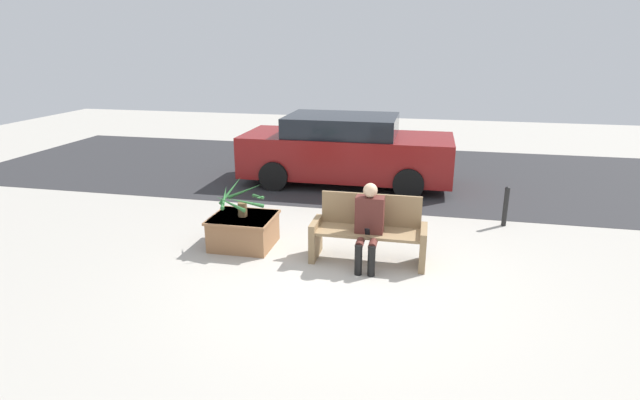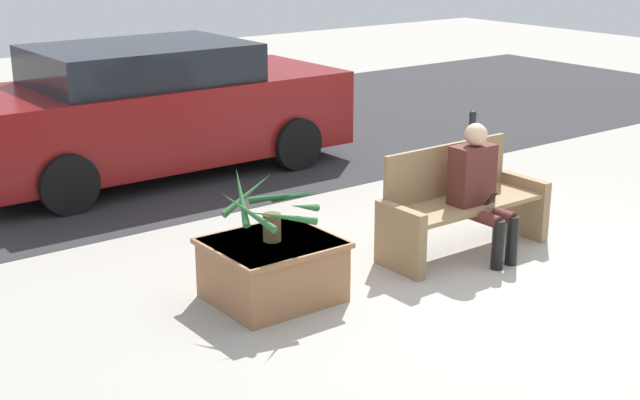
{
  "view_description": "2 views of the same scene",
  "coord_description": "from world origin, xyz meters",
  "px_view_note": "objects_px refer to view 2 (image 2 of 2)",
  "views": [
    {
      "loc": [
        0.94,
        -5.99,
        3.03
      ],
      "look_at": [
        -0.59,
        1.06,
        0.74
      ],
      "focal_mm": 28.0,
      "sensor_mm": 36.0,
      "label": 1
    },
    {
      "loc": [
        -5.31,
        -4.59,
        2.83
      ],
      "look_at": [
        -1.08,
        1.05,
        0.62
      ],
      "focal_mm": 50.0,
      "sensor_mm": 36.0,
      "label": 2
    }
  ],
  "objects_px": {
    "bench": "(461,205)",
    "bollard_post": "(472,138)",
    "parked_car": "(150,110)",
    "person_seated": "(479,185)",
    "potted_plant": "(272,208)",
    "planter_box": "(273,268)"
  },
  "relations": [
    {
      "from": "bench",
      "to": "bollard_post",
      "type": "distance_m",
      "value": 2.84
    },
    {
      "from": "parked_car",
      "to": "bollard_post",
      "type": "distance_m",
      "value": 3.79
    },
    {
      "from": "person_seated",
      "to": "parked_car",
      "type": "relative_size",
      "value": 0.26
    },
    {
      "from": "parked_car",
      "to": "bench",
      "type": "bearing_deg",
      "value": -75.89
    },
    {
      "from": "bench",
      "to": "parked_car",
      "type": "xyz_separation_m",
      "value": [
        -1.01,
        4.01,
        0.33
      ]
    },
    {
      "from": "potted_plant",
      "to": "bollard_post",
      "type": "xyz_separation_m",
      "value": [
        4.06,
        1.79,
        -0.38
      ]
    },
    {
      "from": "bollard_post",
      "to": "planter_box",
      "type": "bearing_deg",
      "value": -156.23
    },
    {
      "from": "planter_box",
      "to": "potted_plant",
      "type": "height_order",
      "value": "potted_plant"
    },
    {
      "from": "planter_box",
      "to": "bollard_post",
      "type": "distance_m",
      "value": 4.44
    },
    {
      "from": "person_seated",
      "to": "parked_car",
      "type": "bearing_deg",
      "value": 103.69
    },
    {
      "from": "bench",
      "to": "planter_box",
      "type": "bearing_deg",
      "value": 176.98
    },
    {
      "from": "bench",
      "to": "person_seated",
      "type": "distance_m",
      "value": 0.3
    },
    {
      "from": "planter_box",
      "to": "potted_plant",
      "type": "relative_size",
      "value": 1.2
    },
    {
      "from": "planter_box",
      "to": "parked_car",
      "type": "bearing_deg",
      "value": 76.47
    },
    {
      "from": "bench",
      "to": "potted_plant",
      "type": "bearing_deg",
      "value": 176.95
    },
    {
      "from": "planter_box",
      "to": "parked_car",
      "type": "height_order",
      "value": "parked_car"
    },
    {
      "from": "person_seated",
      "to": "parked_car",
      "type": "distance_m",
      "value": 4.32
    },
    {
      "from": "planter_box",
      "to": "bollard_post",
      "type": "xyz_separation_m",
      "value": [
        4.06,
        1.79,
        0.11
      ]
    },
    {
      "from": "bench",
      "to": "planter_box",
      "type": "xyz_separation_m",
      "value": [
        -1.95,
        0.1,
        -0.17
      ]
    },
    {
      "from": "person_seated",
      "to": "bench",
      "type": "bearing_deg",
      "value": 94.55
    },
    {
      "from": "person_seated",
      "to": "planter_box",
      "type": "distance_m",
      "value": 2.02
    },
    {
      "from": "bench",
      "to": "potted_plant",
      "type": "xyz_separation_m",
      "value": [
        -1.95,
        0.1,
        0.32
      ]
    }
  ]
}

